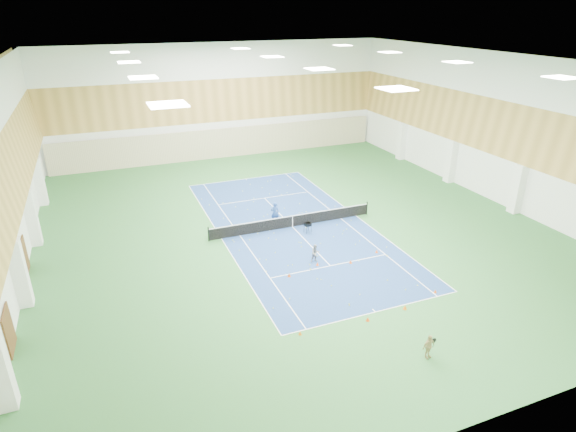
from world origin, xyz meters
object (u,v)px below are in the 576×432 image
Objects in this scene: tennis_net at (292,220)px; child_apron at (429,346)px; child_court at (315,253)px; coach at (275,213)px; ball_cart at (308,227)px.

child_apron reaches higher than tennis_net.
child_court is (-0.66, -5.52, 0.06)m from tennis_net.
child_apron is at bearing -84.92° from child_court.
coach is (-0.99, 1.11, 0.33)m from tennis_net.
child_court is (0.33, -6.63, -0.27)m from coach.
tennis_net reaches higher than ball_cart.
ball_cart is (0.68, -1.28, -0.15)m from tennis_net.
child_court is 10.50m from child_apron.
child_court is at bearing 86.50° from child_apron.
tennis_net is 1.53m from coach.
tennis_net is 1.46m from ball_cart.
coach is 1.39× the size of child_apron.
tennis_net is at bearing 82.23° from child_apron.
coach is at bearing 92.41° from child_court.
ball_cart is at bearing 132.92° from coach.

